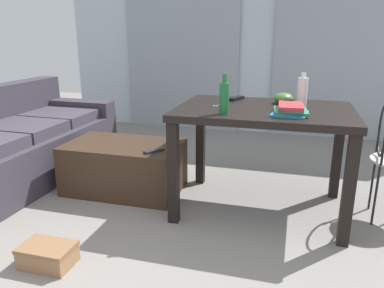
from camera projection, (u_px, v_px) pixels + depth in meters
ground_plane at (220, 199)px, 3.03m from camera, size 9.08×9.08×0.00m
wall_back at (258, 33)px, 4.77m from camera, size 5.20×0.10×2.56m
curtains at (256, 52)px, 4.76m from camera, size 3.55×0.03×2.11m
couch at (15, 145)px, 3.41m from camera, size 0.94×2.01×0.81m
coffee_table at (124, 167)px, 3.15m from camera, size 0.94×0.58×0.41m
craft_table at (264, 123)px, 2.68m from camera, size 1.23×0.86×0.78m
bottle_near at (302, 93)px, 2.60m from camera, size 0.07×0.07×0.25m
bottle_far at (224, 98)px, 2.42m from camera, size 0.06×0.06×0.26m
bowl at (283, 98)px, 2.80m from camera, size 0.14×0.14×0.08m
book_stack at (291, 110)px, 2.43m from camera, size 0.24×0.29×0.07m
tv_remote_on_table at (236, 98)px, 2.95m from camera, size 0.11×0.17×0.02m
scissors at (218, 106)px, 2.71m from camera, size 0.09×0.10×0.00m
tv_remote_primary at (154, 151)px, 2.87m from camera, size 0.13×0.17×0.02m
shoebox at (48, 255)px, 2.15m from camera, size 0.30×0.20×0.13m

